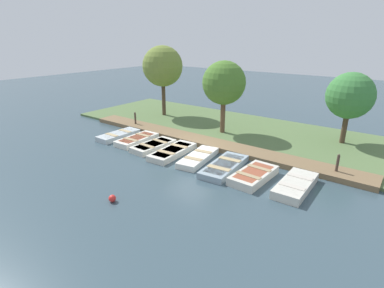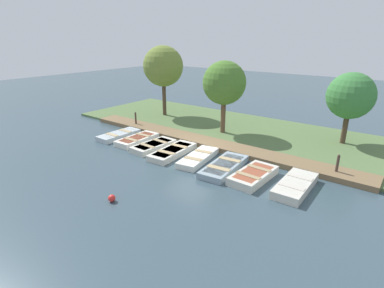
{
  "view_description": "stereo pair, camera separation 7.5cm",
  "coord_description": "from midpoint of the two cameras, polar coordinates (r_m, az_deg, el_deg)",
  "views": [
    {
      "loc": [
        12.54,
        9.5,
        6.05
      ],
      "look_at": [
        0.49,
        0.48,
        0.65
      ],
      "focal_mm": 28.0,
      "sensor_mm": 36.0,
      "label": 1
    },
    {
      "loc": [
        12.5,
        9.56,
        6.05
      ],
      "look_at": [
        0.49,
        0.48,
        0.65
      ],
      "focal_mm": 28.0,
      "sensor_mm": 36.0,
      "label": 2
    }
  ],
  "objects": [
    {
      "name": "rowboat_3",
      "position": [
        16.31,
        -3.57,
        -1.46
      ],
      "size": [
        3.15,
        1.35,
        0.34
      ],
      "rotation": [
        0.0,
        0.0,
        0.07
      ],
      "color": "beige",
      "rests_on": "ground_plane"
    },
    {
      "name": "park_tree_left",
      "position": [
        19.08,
        6.28,
        11.43
      ],
      "size": [
        2.72,
        2.72,
        4.71
      ],
      "color": "brown",
      "rests_on": "ground_plane"
    },
    {
      "name": "park_tree_center",
      "position": [
        19.15,
        28.07,
        8.06
      ],
      "size": [
        2.61,
        2.61,
        4.25
      ],
      "color": "#4C3828",
      "rests_on": "ground_plane"
    },
    {
      "name": "ground_plane",
      "position": [
        16.86,
        -0.16,
        -1.29
      ],
      "size": [
        80.0,
        80.0,
        0.0
      ],
      "primitive_type": "plane",
      "color": "#384C56"
    },
    {
      "name": "park_tree_far_left",
      "position": [
        23.63,
        -5.41,
        14.5
      ],
      "size": [
        3.06,
        3.06,
        5.48
      ],
      "color": "#4C3828",
      "rests_on": "ground_plane"
    },
    {
      "name": "rowboat_1",
      "position": [
        18.46,
        -10.28,
        0.84
      ],
      "size": [
        2.78,
        1.24,
        0.35
      ],
      "rotation": [
        0.0,
        0.0,
        0.03
      ],
      "color": "silver",
      "rests_on": "ground_plane"
    },
    {
      "name": "rowboat_7",
      "position": [
        13.36,
        19.22,
        -7.46
      ],
      "size": [
        2.82,
        1.18,
        0.39
      ],
      "rotation": [
        0.0,
        0.0,
        0.02
      ],
      "color": "beige",
      "rests_on": "ground_plane"
    },
    {
      "name": "rowboat_5",
      "position": [
        14.55,
        6.3,
        -4.26
      ],
      "size": [
        3.3,
        1.52,
        0.33
      ],
      "rotation": [
        0.0,
        0.0,
        0.09
      ],
      "color": "#8C9EA8",
      "rests_on": "ground_plane"
    },
    {
      "name": "shore_bank",
      "position": [
        20.82,
        8.21,
        2.85
      ],
      "size": [
        8.0,
        24.0,
        0.15
      ],
      "color": "#567042",
      "rests_on": "ground_plane"
    },
    {
      "name": "rowboat_4",
      "position": [
        15.5,
        1.34,
        -2.6
      ],
      "size": [
        3.07,
        1.45,
        0.33
      ],
      "rotation": [
        0.0,
        0.0,
        0.15
      ],
      "color": "silver",
      "rests_on": "ground_plane"
    },
    {
      "name": "mooring_post_near",
      "position": [
        21.49,
        -10.56,
        4.58
      ],
      "size": [
        0.13,
        0.13,
        1.1
      ],
      "color": "#47382D",
      "rests_on": "ground_plane"
    },
    {
      "name": "rowboat_0",
      "position": [
        19.61,
        -13.64,
        1.69
      ],
      "size": [
        2.79,
        1.1,
        0.33
      ],
      "rotation": [
        0.0,
        0.0,
        -0.01
      ],
      "color": "#B2BCC1",
      "rests_on": "ground_plane"
    },
    {
      "name": "mooring_post_far",
      "position": [
        15.11,
        26.05,
        -3.73
      ],
      "size": [
        0.13,
        0.13,
        1.1
      ],
      "color": "#47382D",
      "rests_on": "ground_plane"
    },
    {
      "name": "rowboat_2",
      "position": [
        17.26,
        -7.2,
        -0.34
      ],
      "size": [
        2.72,
        1.3,
        0.34
      ],
      "rotation": [
        0.0,
        0.0,
        -0.05
      ],
      "color": "beige",
      "rests_on": "ground_plane"
    },
    {
      "name": "buoy",
      "position": [
        12.2,
        -14.87,
        -9.95
      ],
      "size": [
        0.29,
        0.29,
        0.29
      ],
      "color": "red",
      "rests_on": "ground_plane"
    },
    {
      "name": "dock_walkway",
      "position": [
        17.88,
        2.57,
        0.4
      ],
      "size": [
        1.4,
        18.25,
        0.27
      ],
      "color": "brown",
      "rests_on": "ground_plane"
    },
    {
      "name": "rowboat_6",
      "position": [
        13.78,
        11.76,
        -5.87
      ],
      "size": [
        2.67,
        1.35,
        0.39
      ],
      "rotation": [
        0.0,
        0.0,
        -0.04
      ],
      "color": "beige",
      "rests_on": "ground_plane"
    }
  ]
}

